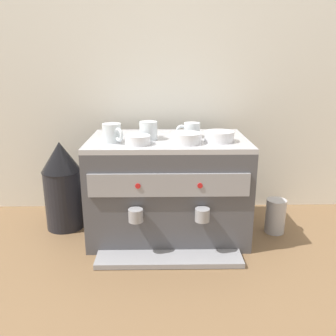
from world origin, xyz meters
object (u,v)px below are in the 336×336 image
Objects in this scene: ceramic_cup_1 at (191,130)px; ceramic_bowl_1 at (186,138)px; milk_pitcher at (275,216)px; ceramic_cup_0 at (112,133)px; coffee_grinder at (63,185)px; ceramic_cup_2 at (149,130)px; ceramic_bowl_0 at (219,137)px; espresso_machine at (168,187)px; ceramic_bowl_2 at (138,140)px.

ceramic_cup_1 is 0.12m from ceramic_bowl_1.
ceramic_bowl_1 is at bearing -168.43° from milk_pitcher.
milk_pitcher is (0.71, 0.06, -0.39)m from ceramic_cup_0.
coffee_grinder is at bearing 152.90° from ceramic_cup_0.
milk_pitcher is at bearing 4.82° from ceramic_cup_0.
ceramic_cup_2 reaches higher than ceramic_bowl_0.
ceramic_bowl_0 is 0.47m from milk_pitcher.
ceramic_cup_1 is at bearing 175.93° from milk_pitcher.
ceramic_cup_2 is (-0.18, -0.04, 0.01)m from ceramic_cup_1.
ceramic_cup_0 reaches higher than ceramic_bowl_0.
ceramic_bowl_0 is 0.99× the size of ceramic_bowl_1.
ceramic_bowl_1 is (-0.13, -0.03, 0.00)m from ceramic_bowl_0.
espresso_machine is 4.28× the size of milk_pitcher.
ceramic_bowl_0 reaches higher than ceramic_bowl_2.
ceramic_bowl_0 is 0.74m from coffee_grinder.
ceramic_bowl_0 is at bearing 0.78° from ceramic_cup_0.
ceramic_bowl_0 is (0.43, 0.01, -0.02)m from ceramic_cup_0.
ceramic_cup_1 is at bearing 30.56° from ceramic_bowl_2.
coffee_grinder is 0.97m from milk_pitcher.
ceramic_bowl_2 is at bearing -137.99° from espresso_machine.
ceramic_cup_1 reaches higher than milk_pitcher.
ceramic_bowl_0 is at bearing 8.33° from ceramic_bowl_2.
espresso_machine is at bearing 42.01° from ceramic_bowl_2.
ceramic_bowl_1 is (0.29, -0.02, -0.02)m from ceramic_cup_0.
espresso_machine is 5.58× the size of ceramic_bowl_0.
ceramic_bowl_0 is at bearing -169.06° from milk_pitcher.
ceramic_bowl_1 is (0.15, -0.08, -0.02)m from ceramic_cup_2.
ceramic_bowl_2 is 0.72m from milk_pitcher.
ceramic_cup_0 is 0.65× the size of milk_pitcher.
ceramic_bowl_2 is at bearing -113.75° from ceramic_cup_2.
ceramic_bowl_1 reaches higher than milk_pitcher.
ceramic_cup_2 is 0.17m from ceramic_bowl_1.
ceramic_cup_2 is (-0.08, -0.02, 0.26)m from espresso_machine.
ceramic_bowl_1 is at bearing -103.44° from ceramic_cup_1.
ceramic_cup_1 is 1.04× the size of ceramic_bowl_2.
ceramic_bowl_1 is at bearing -15.77° from coffee_grinder.
ceramic_cup_1 is 0.63m from coffee_grinder.
espresso_machine is 0.29m from ceramic_bowl_2.
milk_pitcher is (0.56, 0.01, -0.39)m from ceramic_cup_2.
ceramic_bowl_0 and ceramic_bowl_1 have the same top height.
ceramic_cup_0 is at bearing -27.10° from coffee_grinder.
coffee_grinder is at bearing 175.79° from milk_pitcher.
coffee_grinder is (-0.25, 0.13, -0.26)m from ceramic_cup_0.
ceramic_cup_0 is 1.02× the size of ceramic_bowl_2.
ceramic_bowl_0 reaches higher than coffee_grinder.
ceramic_cup_2 reaches higher than milk_pitcher.
milk_pitcher is (0.28, 0.05, -0.38)m from ceramic_bowl_0.
ceramic_cup_1 reaches higher than ceramic_bowl_2.
ceramic_cup_2 is 1.12× the size of ceramic_bowl_2.
ceramic_cup_2 reaches higher than ceramic_bowl_2.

